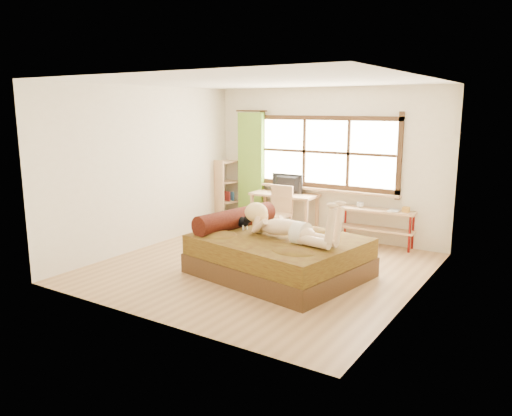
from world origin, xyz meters
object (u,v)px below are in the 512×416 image
Objects in this scene: desk at (284,199)px; bookshelf at (228,191)px; bed at (276,253)px; pipe_shelf at (377,219)px; woman at (287,216)px; kitten at (241,220)px; chair at (279,210)px.

bookshelf is (-1.39, 0.15, -0.01)m from desk.
pipe_shelf is (0.72, 2.17, 0.17)m from bed.
desk is 1.40m from bookshelf.
kitten is at bearing -179.83° from woman.
bed is at bearing -64.66° from desk.
bookshelf reaches higher than desk.
kitten is at bearing -177.79° from bed.
bookshelf is at bearing 172.67° from desk.
woman is 1.60× the size of chair.
woman is at bearing 0.17° from kitten.
woman reaches higher than chair.
bed is 1.90× the size of bookshelf.
bed is 2.56× the size of chair.
pipe_shelf is at bearing 15.01° from chair.
kitten is (-0.87, 0.15, -0.20)m from woman.
chair is 0.74× the size of pipe_shelf.
kitten is 2.74m from bookshelf.
desk is at bearing 130.20° from woman.
bed is at bearing -62.46° from chair.
chair is (-0.26, 1.60, -0.15)m from kitten.
bed is at bearing 2.21° from kitten.
bookshelf reaches higher than woman.
desk is at bearing -179.87° from pipe_shelf.
desk is 0.95× the size of bookshelf.
kitten is 2.51m from pipe_shelf.
kitten reaches higher than desk.
pipe_shelf is at bearing 11.66° from bookshelf.
chair is 1.72m from pipe_shelf.
kitten is 0.34× the size of chair.
bed is 1.99× the size of desk.
chair is at bearing 128.74° from bed.
chair is at bearing -167.56° from pipe_shelf.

